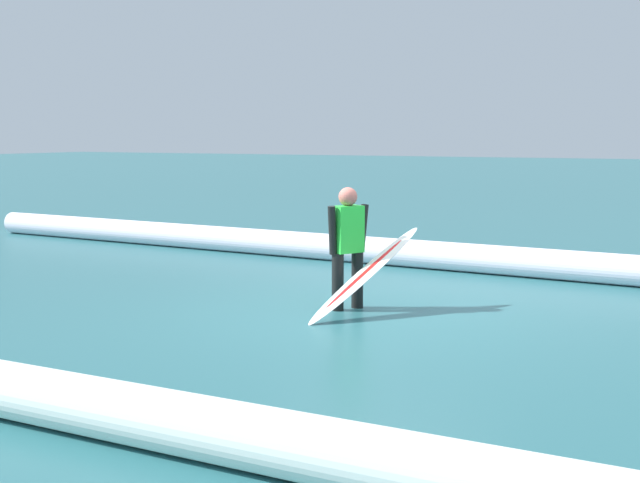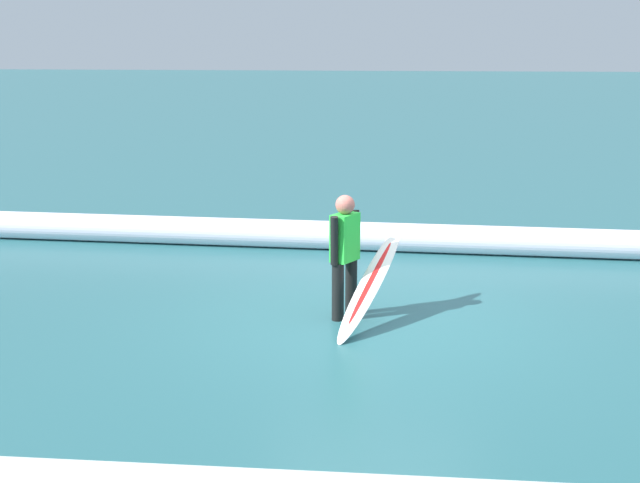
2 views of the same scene
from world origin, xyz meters
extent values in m
plane|color=#2B656B|center=(0.00, 0.00, 0.00)|extent=(126.67, 126.67, 0.00)
cylinder|color=black|center=(0.30, -0.23, 0.34)|extent=(0.14, 0.14, 0.67)
cylinder|color=black|center=(0.44, 0.01, 0.34)|extent=(0.14, 0.14, 0.67)
cube|color=#2DD83F|center=(0.37, -0.11, 0.94)|extent=(0.34, 0.39, 0.55)
sphere|color=#C5695C|center=(0.37, -0.11, 1.32)|extent=(0.22, 0.22, 0.22)
cylinder|color=black|center=(0.26, -0.30, 0.94)|extent=(0.09, 0.20, 0.57)
cylinder|color=black|center=(0.47, 0.08, 0.94)|extent=(0.09, 0.14, 0.56)
ellipsoid|color=white|center=(0.06, 0.06, 0.47)|extent=(0.85, 1.71, 0.97)
ellipsoid|color=red|center=(0.06, 0.06, 0.47)|extent=(0.58, 1.33, 0.78)
cylinder|color=white|center=(0.49, -3.41, 0.21)|extent=(18.83, 1.43, 0.43)
cylinder|color=white|center=(0.45, 4.52, 0.20)|extent=(16.06, 0.54, 0.41)
camera|label=1|loc=(-3.93, 8.83, 2.05)|focal=48.29mm
camera|label=2|loc=(-0.28, 9.96, 3.25)|focal=51.30mm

